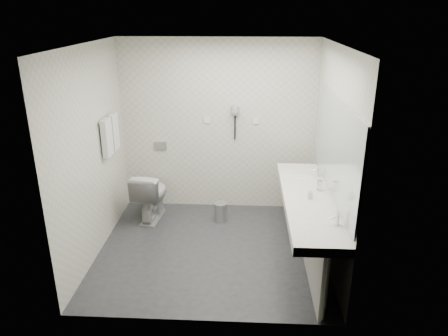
{
  "coord_description": "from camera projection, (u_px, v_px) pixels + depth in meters",
  "views": [
    {
      "loc": [
        0.4,
        -4.62,
        2.87
      ],
      "look_at": [
        0.15,
        0.15,
        1.05
      ],
      "focal_mm": 33.97,
      "sensor_mm": 36.0,
      "label": 1
    }
  ],
  "objects": [
    {
      "name": "pedal_bin",
      "position": [
        221.0,
        212.0,
        6.03
      ],
      "size": [
        0.23,
        0.23,
        0.26
      ],
      "primitive_type": "cylinder",
      "rotation": [
        0.0,
        0.0,
        -0.29
      ],
      "color": "#B2B5BA",
      "rests_on": "floor"
    },
    {
      "name": "faucet_far",
      "position": [
        317.0,
        171.0,
        5.38
      ],
      "size": [
        0.04,
        0.04,
        0.15
      ],
      "primitive_type": "cylinder",
      "color": "silver",
      "rests_on": "vanity_counter"
    },
    {
      "name": "basin_far",
      "position": [
        301.0,
        177.0,
        5.42
      ],
      "size": [
        0.4,
        0.31,
        0.05
      ],
      "primitive_type": "ellipsoid",
      "color": "silver",
      "rests_on": "vanity_counter"
    },
    {
      "name": "dryer_cord",
      "position": [
        235.0,
        128.0,
        6.07
      ],
      "size": [
        0.02,
        0.02,
        0.35
      ],
      "primitive_type": "cylinder",
      "color": "black",
      "rests_on": "dryer_cradle"
    },
    {
      "name": "dryer_barrel",
      "position": [
        235.0,
        109.0,
        5.92
      ],
      "size": [
        0.08,
        0.14,
        0.08
      ],
      "primitive_type": "cylinder",
      "rotation": [
        1.57,
        0.0,
        0.0
      ],
      "color": "gray",
      "rests_on": "dryer_cradle"
    },
    {
      "name": "toilet",
      "position": [
        151.0,
        195.0,
        6.04
      ],
      "size": [
        0.48,
        0.75,
        0.72
      ],
      "primitive_type": "imported",
      "rotation": [
        0.0,
        0.0,
        3.04
      ],
      "color": "silver",
      "rests_on": "floor"
    },
    {
      "name": "soap_bottle_a",
      "position": [
        310.0,
        194.0,
        4.75
      ],
      "size": [
        0.05,
        0.05,
        0.11
      ],
      "primitive_type": "imported",
      "rotation": [
        0.0,
        0.0,
        0.07
      ],
      "color": "silver",
      "rests_on": "vanity_counter"
    },
    {
      "name": "wall_right",
      "position": [
        332.0,
        158.0,
        4.84
      ],
      "size": [
        0.0,
        2.6,
        2.6
      ],
      "primitive_type": "plane",
      "rotation": [
        1.57,
        0.0,
        -1.57
      ],
      "color": "beige",
      "rests_on": "floor"
    },
    {
      "name": "floor",
      "position": [
        212.0,
        249.0,
        5.35
      ],
      "size": [
        2.8,
        2.8,
        0.0
      ],
      "primitive_type": "plane",
      "color": "#26272B",
      "rests_on": "ground"
    },
    {
      "name": "vanity_counter",
      "position": [
        308.0,
        201.0,
        4.83
      ],
      "size": [
        0.55,
        2.2,
        0.1
      ],
      "primitive_type": "cube",
      "color": "silver",
      "rests_on": "floor"
    },
    {
      "name": "towel_near",
      "position": [
        107.0,
        138.0,
        5.33
      ],
      "size": [
        0.07,
        0.24,
        0.48
      ],
      "primitive_type": "cube",
      "color": "silver",
      "rests_on": "towel_rail"
    },
    {
      "name": "basin_near",
      "position": [
        317.0,
        226.0,
        4.21
      ],
      "size": [
        0.4,
        0.31,
        0.05
      ],
      "primitive_type": "ellipsoid",
      "color": "silver",
      "rests_on": "vanity_counter"
    },
    {
      "name": "wall_left",
      "position": [
        92.0,
        154.0,
        4.98
      ],
      "size": [
        0.0,
        2.6,
        2.6
      ],
      "primitive_type": "plane",
      "rotation": [
        1.57,
        0.0,
        1.57
      ],
      "color": "beige",
      "rests_on": "floor"
    },
    {
      "name": "flush_plate",
      "position": [
        161.0,
        146.0,
        6.26
      ],
      "size": [
        0.18,
        0.02,
        0.12
      ],
      "primitive_type": "cube",
      "color": "#B2B5BA",
      "rests_on": "wall_back"
    },
    {
      "name": "ceiling",
      "position": [
        209.0,
        44.0,
        4.47
      ],
      "size": [
        2.8,
        2.8,
        0.0
      ],
      "primitive_type": "plane",
      "rotation": [
        3.14,
        0.0,
        0.0
      ],
      "color": "silver",
      "rests_on": "wall_back"
    },
    {
      "name": "towel_rail",
      "position": [
        108.0,
        118.0,
        5.38
      ],
      "size": [
        0.02,
        0.62,
        0.02
      ],
      "primitive_type": "cylinder",
      "rotation": [
        1.57,
        0.0,
        0.0
      ],
      "color": "silver",
      "rests_on": "wall_left"
    },
    {
      "name": "towel_far",
      "position": [
        114.0,
        132.0,
        5.59
      ],
      "size": [
        0.07,
        0.24,
        0.48
      ],
      "primitive_type": "cube",
      "color": "silver",
      "rests_on": "towel_rail"
    },
    {
      "name": "vanity_post_far",
      "position": [
        300.0,
        197.0,
        5.95
      ],
      "size": [
        0.06,
        0.06,
        0.75
      ],
      "primitive_type": "cylinder",
      "color": "silver",
      "rests_on": "floor"
    },
    {
      "name": "switch_plate_a",
      "position": [
        207.0,
        120.0,
        6.08
      ],
      "size": [
        0.09,
        0.02,
        0.09
      ],
      "primitive_type": "cube",
      "color": "silver",
      "rests_on": "wall_back"
    },
    {
      "name": "vanity_panel",
      "position": [
        307.0,
        234.0,
        4.98
      ],
      "size": [
        0.03,
        2.15,
        0.75
      ],
      "primitive_type": "cube",
      "color": "gray",
      "rests_on": "floor"
    },
    {
      "name": "dryer_cradle",
      "position": [
        235.0,
        110.0,
        5.99
      ],
      "size": [
        0.1,
        0.04,
        0.14
      ],
      "primitive_type": "cube",
      "color": "gray",
      "rests_on": "wall_back"
    },
    {
      "name": "faucet_near",
      "position": [
        337.0,
        218.0,
        4.17
      ],
      "size": [
        0.04,
        0.04,
        0.15
      ],
      "primitive_type": "cylinder",
      "color": "silver",
      "rests_on": "vanity_counter"
    },
    {
      "name": "switch_plate_b",
      "position": [
        256.0,
        121.0,
        6.05
      ],
      "size": [
        0.09,
        0.02,
        0.09
      ],
      "primitive_type": "cube",
      "color": "silver",
      "rests_on": "wall_back"
    },
    {
      "name": "glass_left",
      "position": [
        320.0,
        186.0,
        4.97
      ],
      "size": [
        0.07,
        0.07,
        0.12
      ],
      "primitive_type": "cylinder",
      "rotation": [
        0.0,
        0.0,
        -0.14
      ],
      "color": "silver",
      "rests_on": "vanity_counter"
    },
    {
      "name": "bin_lid",
      "position": [
        221.0,
        204.0,
        5.98
      ],
      "size": [
        0.19,
        0.19,
        0.02
      ],
      "primitive_type": "cylinder",
      "color": "#B2B5BA",
      "rests_on": "pedal_bin"
    },
    {
      "name": "wall_back",
      "position": [
        218.0,
        127.0,
        6.12
      ],
      "size": [
        2.8,
        0.0,
        2.8
      ],
      "primitive_type": "plane",
      "rotation": [
        1.57,
        0.0,
        0.0
      ],
      "color": "beige",
      "rests_on": "floor"
    },
    {
      "name": "mirror",
      "position": [
        336.0,
        147.0,
        4.58
      ],
      "size": [
        0.02,
        2.2,
        1.05
      ],
      "primitive_type": "cube",
      "color": "#B2BCC6",
      "rests_on": "wall_right"
    },
    {
      "name": "wall_front",
      "position": [
        198.0,
        205.0,
        3.7
      ],
      "size": [
        2.8,
        0.0,
        2.8
      ],
      "primitive_type": "plane",
      "rotation": [
        -1.57,
        0.0,
        0.0
      ],
      "color": "beige",
      "rests_on": "floor"
    },
    {
      "name": "vanity_post_near",
      "position": [
        325.0,
        289.0,
        4.01
      ],
      "size": [
        0.06,
        0.06,
        0.75
      ],
      "primitive_type": "cylinder",
      "color": "silver",
      "rests_on": "floor"
    }
  ]
}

